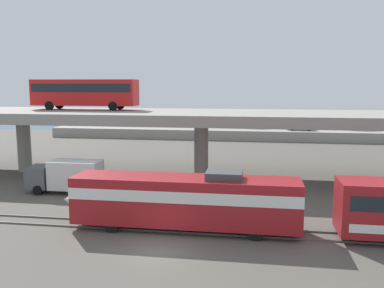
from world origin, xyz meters
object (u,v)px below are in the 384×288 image
object	(u,v)px
parked_car_0	(361,126)
parked_car_2	(147,122)
parked_car_3	(300,126)
parked_car_1	(255,124)
parked_car_4	(126,120)
service_truck_west	(67,176)
train_locomotive	(174,198)
transit_bus_on_overpass	(85,91)

from	to	relation	value
parked_car_0	parked_car_2	size ratio (longest dim) A/B	1.06
parked_car_3	parked_car_1	bearing A→B (deg)	-13.80
parked_car_2	parked_car_1	bearing A→B (deg)	-4.82
parked_car_2	parked_car_4	bearing A→B (deg)	160.24
service_truck_west	parked_car_3	xyz separation A→B (m)	(24.93, 40.43, 0.87)
train_locomotive	service_truck_west	bearing A→B (deg)	-33.91
parked_car_2	parked_car_4	xyz separation A→B (m)	(-5.00, 1.79, 0.00)
parked_car_3	train_locomotive	bearing A→B (deg)	74.52
parked_car_2	parked_car_3	size ratio (longest dim) A/B	0.89
parked_car_1	parked_car_2	distance (m)	21.20
parked_car_2	train_locomotive	bearing A→B (deg)	-73.11
transit_bus_on_overpass	parked_car_1	distance (m)	38.41
parked_car_0	parked_car_3	xyz separation A→B (m)	(-10.76, -1.60, 0.00)
service_truck_west	parked_car_3	distance (m)	47.50
parked_car_2	parked_car_3	bearing A→B (deg)	-7.33
transit_bus_on_overpass	parked_car_3	world-z (taller)	transit_bus_on_overpass
train_locomotive	parked_car_4	distance (m)	57.62
transit_bus_on_overpass	parked_car_3	bearing A→B (deg)	48.61
train_locomotive	service_truck_west	world-z (taller)	train_locomotive
parked_car_0	service_truck_west	bearing A→B (deg)	-130.34
parked_car_0	parked_car_3	distance (m)	10.88
parked_car_0	parked_car_1	bearing A→B (deg)	178.90
parked_car_1	parked_car_2	size ratio (longest dim) A/B	1.07
train_locomotive	parked_car_1	xyz separation A→B (m)	(5.35, 50.17, 0.31)
parked_car_3	parked_car_4	xyz separation A→B (m)	(-34.12, 5.54, -0.00)
service_truck_west	parked_car_4	size ratio (longest dim) A/B	1.45
parked_car_3	transit_bus_on_overpass	bearing A→B (deg)	48.61
transit_bus_on_overpass	parked_car_3	distance (m)	41.48
train_locomotive	transit_bus_on_overpass	distance (m)	23.28
train_locomotive	transit_bus_on_overpass	xyz separation A→B (m)	(-13.73, 17.49, 6.90)
service_truck_west	parked_car_3	size ratio (longest dim) A/B	1.45
service_truck_west	parked_car_4	distance (m)	46.89
parked_car_4	transit_bus_on_overpass	bearing A→B (deg)	-79.01
parked_car_3	parked_car_2	bearing A→B (deg)	-7.33
service_truck_west	parked_car_3	world-z (taller)	parked_car_3
service_truck_west	parked_car_4	bearing A→B (deg)	-78.69
transit_bus_on_overpass	parked_car_1	world-z (taller)	transit_bus_on_overpass
parked_car_0	transit_bus_on_overpass	bearing A→B (deg)	-139.50
train_locomotive	parked_car_2	bearing A→B (deg)	-73.11
train_locomotive	parked_car_0	distance (m)	55.34
service_truck_west	parked_car_3	bearing A→B (deg)	-121.66
train_locomotive	parked_car_2	distance (m)	54.30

